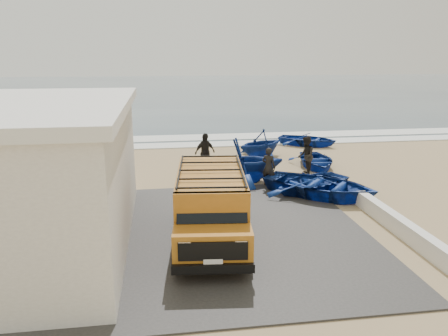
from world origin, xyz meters
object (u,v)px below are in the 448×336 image
boat_far_right (307,140)px  fisherman_middle (306,156)px  parapet (403,228)px  boat_mid_right (316,161)px  boat_far_left (261,143)px  van (211,204)px  boat_near_right (310,183)px  boat_near_left (320,185)px  boat_mid_left (241,160)px  fisherman_front (269,167)px  fisherman_back (205,153)px

boat_far_right → fisherman_middle: size_ratio=1.94×
parapet → fisherman_middle: size_ratio=3.23×
parapet → boat_mid_right: (0.29, 8.68, 0.07)m
boat_far_left → van: bearing=-51.4°
fisherman_middle → boat_near_right: bearing=4.3°
van → boat_mid_right: bearing=58.1°
boat_near_left → boat_far_left: bearing=47.0°
van → boat_far_right: bearing=66.0°
boat_mid_right → boat_far_right: size_ratio=0.93×
boat_near_right → boat_mid_left: 3.26m
boat_mid_left → fisherman_front: (1.06, -0.87, -0.13)m
van → boat_near_right: (4.67, 4.34, -0.82)m
boat_near_left → boat_mid_right: boat_near_left is taller
boat_far_right → fisherman_back: (-6.99, -5.29, 0.58)m
boat_far_left → fisherman_middle: fisherman_middle is taller
boat_mid_left → boat_far_left: 4.99m
boat_near_left → boat_mid_right: 4.74m
boat_mid_left → van: bearing=165.1°
fisherman_middle → van: bearing=-19.7°
fisherman_back → boat_mid_left: bearing=-81.6°
van → fisherman_middle: van is taller
boat_mid_right → fisherman_middle: fisherman_middle is taller
boat_mid_right → boat_far_right: 5.44m
boat_mid_left → boat_far_right: 9.16m
van → parapet: bearing=0.7°
van → boat_far_left: bearing=75.2°
van → boat_far_left: van is taller
van → fisherman_front: size_ratio=3.13×
boat_near_right → fisherman_middle: bearing=139.9°
boat_near_left → boat_far_right: boat_near_left is taller
boat_mid_right → boat_far_left: bearing=136.3°
van → boat_mid_left: (2.06, 6.19, -0.21)m
boat_mid_left → fisherman_back: size_ratio=1.98×
boat_far_left → fisherman_front: (-0.91, -5.45, 0.08)m
boat_near_right → fisherman_front: size_ratio=2.10×
boat_near_left → boat_far_right: bearing=24.5°
van → boat_near_left: 6.09m
parapet → boat_mid_left: boat_mid_left is taller
boat_mid_left → fisherman_front: bearing=-125.9°
boat_far_left → boat_far_right: boat_far_left is taller
boat_near_left → boat_mid_right: size_ratio=1.37×
boat_mid_left → fisherman_middle: boat_mid_left is taller
boat_near_left → fisherman_front: 2.42m
boat_near_left → boat_mid_left: 3.79m
parapet → boat_near_right: bearing=105.3°
boat_mid_right → fisherman_front: fisherman_front is taller
parapet → boat_near_left: 4.33m
boat_near_left → boat_far_right: 10.17m
boat_mid_left → fisherman_middle: 3.27m
parapet → boat_mid_right: boat_mid_right is taller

